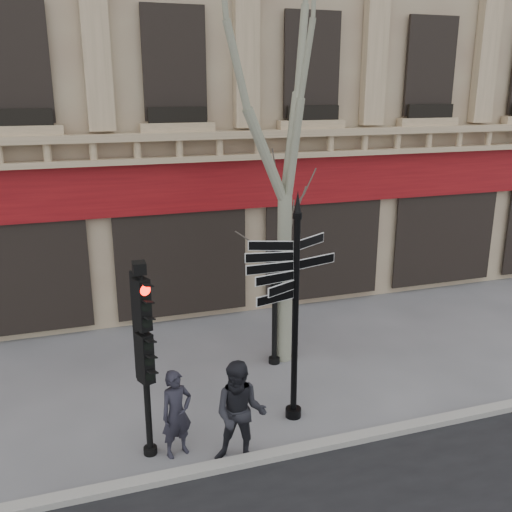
# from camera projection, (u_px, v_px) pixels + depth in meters

# --- Properties ---
(ground) EXTENTS (80.00, 80.00, 0.00)m
(ground) POSITION_uv_depth(u_px,v_px,m) (236.00, 417.00, 10.76)
(ground) COLOR #57575B
(ground) RESTS_ON ground
(kerb) EXTENTS (80.00, 0.25, 0.12)m
(kerb) POSITION_uv_depth(u_px,v_px,m) (260.00, 458.00, 9.47)
(kerb) COLOR gray
(kerb) RESTS_ON ground
(fingerpost) EXTENTS (1.98, 1.98, 4.32)m
(fingerpost) POSITION_uv_depth(u_px,v_px,m) (296.00, 271.00, 9.95)
(fingerpost) COLOR black
(fingerpost) RESTS_ON ground
(traffic_signal_main) EXTENTS (0.45, 0.39, 3.41)m
(traffic_signal_main) POSITION_uv_depth(u_px,v_px,m) (144.00, 337.00, 9.07)
(traffic_signal_main) COLOR black
(traffic_signal_main) RESTS_ON ground
(traffic_signal_secondary) EXTENTS (0.50, 0.41, 2.64)m
(traffic_signal_secondary) POSITION_uv_depth(u_px,v_px,m) (275.00, 286.00, 12.34)
(traffic_signal_secondary) COLOR black
(traffic_signal_secondary) RESTS_ON ground
(plane_tree) EXTENTS (3.50, 3.50, 9.29)m
(plane_tree) POSITION_uv_depth(u_px,v_px,m) (287.00, 58.00, 11.22)
(plane_tree) COLOR gray
(plane_tree) RESTS_ON ground
(pedestrian_a) EXTENTS (0.65, 0.52, 1.54)m
(pedestrian_a) POSITION_uv_depth(u_px,v_px,m) (177.00, 414.00, 9.47)
(pedestrian_a) COLOR #21202B
(pedestrian_a) RESTS_ON ground
(pedestrian_b) EXTENTS (1.08, 0.98, 1.81)m
(pedestrian_b) POSITION_uv_depth(u_px,v_px,m) (240.00, 414.00, 9.23)
(pedestrian_b) COLOR black
(pedestrian_b) RESTS_ON ground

